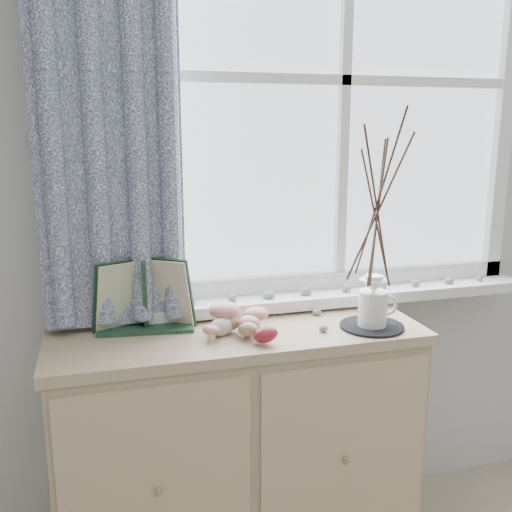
# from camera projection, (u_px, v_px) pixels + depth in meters

# --- Properties ---
(sideboard) EXTENTS (1.20, 0.45, 0.85)m
(sideboard) POSITION_uv_depth(u_px,v_px,m) (238.00, 448.00, 1.93)
(sideboard) COLOR tan
(sideboard) RESTS_ON ground
(botanical_book) EXTENTS (0.36, 0.17, 0.24)m
(botanical_book) POSITION_uv_depth(u_px,v_px,m) (145.00, 296.00, 1.78)
(botanical_book) COLOR #1E3F2A
(botanical_book) RESTS_ON sideboard
(toadstool_cluster) EXTENTS (0.23, 0.16, 0.09)m
(toadstool_cluster) POSITION_uv_depth(u_px,v_px,m) (236.00, 316.00, 1.81)
(toadstool_cluster) COLOR white
(toadstool_cluster) RESTS_ON sideboard
(wooden_eggs) EXTENTS (0.14, 0.18, 0.08)m
(wooden_eggs) POSITION_uv_depth(u_px,v_px,m) (248.00, 329.00, 1.76)
(wooden_eggs) COLOR tan
(wooden_eggs) RESTS_ON sideboard
(songbird_figurine) EXTENTS (0.14, 0.10, 0.06)m
(songbird_figurine) POSITION_uv_depth(u_px,v_px,m) (222.00, 325.00, 1.78)
(songbird_figurine) COLOR white
(songbird_figurine) RESTS_ON sideboard
(crocheted_doily) EXTENTS (0.21, 0.21, 0.01)m
(crocheted_doily) POSITION_uv_depth(u_px,v_px,m) (372.00, 326.00, 1.86)
(crocheted_doily) COLOR black
(crocheted_doily) RESTS_ON sideboard
(twig_pitcher) EXTENTS (0.28, 0.28, 0.71)m
(twig_pitcher) POSITION_uv_depth(u_px,v_px,m) (378.00, 203.00, 1.77)
(twig_pitcher) COLOR white
(twig_pitcher) RESTS_ON crocheted_doily
(sideboard_pebbles) EXTENTS (0.33, 0.23, 0.02)m
(sideboard_pebbles) POSITION_uv_depth(u_px,v_px,m) (325.00, 318.00, 1.92)
(sideboard_pebbles) COLOR #97979A
(sideboard_pebbles) RESTS_ON sideboard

